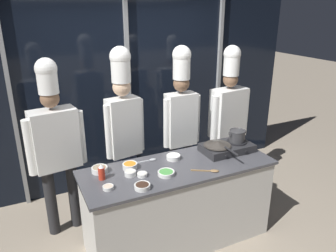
{
  "coord_description": "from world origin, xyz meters",
  "views": [
    {
      "loc": [
        -1.38,
        -2.63,
        2.44
      ],
      "look_at": [
        0.0,
        0.25,
        1.25
      ],
      "focal_mm": 35.0,
      "sensor_mm": 36.0,
      "label": 1
    }
  ],
  "objects_px": {
    "prep_bowl_soy_glaze": "(142,186)",
    "prep_bowl_chicken": "(108,187)",
    "portable_stove": "(227,147)",
    "prep_bowl_carrots": "(130,166)",
    "chef_line": "(181,114)",
    "chef_head": "(55,140)",
    "serving_spoon_slotted": "(211,171)",
    "chef_sous": "(123,120)",
    "stock_pot": "(237,136)",
    "prep_bowl_garlic": "(142,174)",
    "frying_pan": "(218,144)",
    "prep_bowl_scallions": "(166,173)",
    "chef_pastry": "(228,113)",
    "squeeze_bottle_chili": "(102,172)",
    "prep_bowl_mushrooms": "(100,169)",
    "prep_bowl_rice": "(173,157)",
    "prep_bowl_onion": "(130,173)",
    "serving_spoon_solid": "(150,160)"
  },
  "relations": [
    {
      "from": "prep_bowl_chicken",
      "to": "prep_bowl_onion",
      "type": "height_order",
      "value": "prep_bowl_onion"
    },
    {
      "from": "prep_bowl_scallions",
      "to": "chef_line",
      "type": "distance_m",
      "value": 1.02
    },
    {
      "from": "prep_bowl_mushrooms",
      "to": "stock_pot",
      "type": "bearing_deg",
      "value": -5.07
    },
    {
      "from": "prep_bowl_rice",
      "to": "chef_line",
      "type": "distance_m",
      "value": 0.69
    },
    {
      "from": "chef_line",
      "to": "squeeze_bottle_chili",
      "type": "bearing_deg",
      "value": 26.81
    },
    {
      "from": "prep_bowl_garlic",
      "to": "chef_sous",
      "type": "bearing_deg",
      "value": 85.13
    },
    {
      "from": "prep_bowl_garlic",
      "to": "chef_sous",
      "type": "xyz_separation_m",
      "value": [
        0.06,
        0.7,
        0.32
      ]
    },
    {
      "from": "prep_bowl_onion",
      "to": "serving_spoon_slotted",
      "type": "xyz_separation_m",
      "value": [
        0.74,
        -0.26,
        -0.02
      ]
    },
    {
      "from": "portable_stove",
      "to": "chef_head",
      "type": "xyz_separation_m",
      "value": [
        -1.73,
        0.64,
        0.16
      ]
    },
    {
      "from": "prep_bowl_mushrooms",
      "to": "chef_head",
      "type": "distance_m",
      "value": 0.63
    },
    {
      "from": "chef_head",
      "to": "serving_spoon_slotted",
      "type": "bearing_deg",
      "value": 135.91
    },
    {
      "from": "prep_bowl_mushrooms",
      "to": "chef_sous",
      "type": "bearing_deg",
      "value": 47.6
    },
    {
      "from": "prep_bowl_soy_glaze",
      "to": "frying_pan",
      "type": "bearing_deg",
      "value": 18.0
    },
    {
      "from": "frying_pan",
      "to": "stock_pot",
      "type": "bearing_deg",
      "value": 1.0
    },
    {
      "from": "frying_pan",
      "to": "chef_pastry",
      "type": "height_order",
      "value": "chef_pastry"
    },
    {
      "from": "squeeze_bottle_chili",
      "to": "prep_bowl_scallions",
      "type": "distance_m",
      "value": 0.61
    },
    {
      "from": "stock_pot",
      "to": "prep_bowl_chicken",
      "type": "relative_size",
      "value": 2.07
    },
    {
      "from": "stock_pot",
      "to": "chef_head",
      "type": "bearing_deg",
      "value": 161.01
    },
    {
      "from": "portable_stove",
      "to": "chef_sous",
      "type": "relative_size",
      "value": 0.27
    },
    {
      "from": "prep_bowl_carrots",
      "to": "chef_pastry",
      "type": "bearing_deg",
      "value": 18.69
    },
    {
      "from": "chef_sous",
      "to": "prep_bowl_chicken",
      "type": "bearing_deg",
      "value": 52.68
    },
    {
      "from": "portable_stove",
      "to": "chef_head",
      "type": "relative_size",
      "value": 0.29
    },
    {
      "from": "chef_line",
      "to": "prep_bowl_chicken",
      "type": "bearing_deg",
      "value": 34.03
    },
    {
      "from": "prep_bowl_scallions",
      "to": "portable_stove",
      "type": "bearing_deg",
      "value": 13.31
    },
    {
      "from": "prep_bowl_soy_glaze",
      "to": "chef_pastry",
      "type": "height_order",
      "value": "chef_pastry"
    },
    {
      "from": "squeeze_bottle_chili",
      "to": "chef_sous",
      "type": "height_order",
      "value": "chef_sous"
    },
    {
      "from": "squeeze_bottle_chili",
      "to": "chef_head",
      "type": "relative_size",
      "value": 0.08
    },
    {
      "from": "prep_bowl_rice",
      "to": "serving_spoon_solid",
      "type": "height_order",
      "value": "prep_bowl_rice"
    },
    {
      "from": "frying_pan",
      "to": "prep_bowl_rice",
      "type": "height_order",
      "value": "frying_pan"
    },
    {
      "from": "prep_bowl_scallions",
      "to": "chef_line",
      "type": "relative_size",
      "value": 0.08
    },
    {
      "from": "frying_pan",
      "to": "serving_spoon_solid",
      "type": "distance_m",
      "value": 0.76
    },
    {
      "from": "stock_pot",
      "to": "chef_sous",
      "type": "height_order",
      "value": "chef_sous"
    },
    {
      "from": "stock_pot",
      "to": "chef_line",
      "type": "distance_m",
      "value": 0.73
    },
    {
      "from": "prep_bowl_carrots",
      "to": "chef_head",
      "type": "bearing_deg",
      "value": 137.72
    },
    {
      "from": "prep_bowl_soy_glaze",
      "to": "prep_bowl_chicken",
      "type": "bearing_deg",
      "value": 156.2
    },
    {
      "from": "portable_stove",
      "to": "prep_bowl_carrots",
      "type": "relative_size",
      "value": 3.74
    },
    {
      "from": "portable_stove",
      "to": "serving_spoon_slotted",
      "type": "relative_size",
      "value": 2.2
    },
    {
      "from": "prep_bowl_mushrooms",
      "to": "serving_spoon_slotted",
      "type": "height_order",
      "value": "prep_bowl_mushrooms"
    },
    {
      "from": "chef_pastry",
      "to": "chef_head",
      "type": "bearing_deg",
      "value": -7.9
    },
    {
      "from": "prep_bowl_onion",
      "to": "chef_head",
      "type": "distance_m",
      "value": 0.92
    },
    {
      "from": "prep_bowl_onion",
      "to": "chef_line",
      "type": "bearing_deg",
      "value": 36.49
    },
    {
      "from": "prep_bowl_soy_glaze",
      "to": "chef_pastry",
      "type": "distance_m",
      "value": 1.84
    },
    {
      "from": "prep_bowl_carrots",
      "to": "prep_bowl_scallions",
      "type": "relative_size",
      "value": 0.91
    },
    {
      "from": "stock_pot",
      "to": "prep_bowl_garlic",
      "type": "relative_size",
      "value": 2.08
    },
    {
      "from": "prep_bowl_onion",
      "to": "prep_bowl_scallions",
      "type": "xyz_separation_m",
      "value": [
        0.31,
        -0.14,
        -0.0
      ]
    },
    {
      "from": "prep_bowl_garlic",
      "to": "chef_sous",
      "type": "distance_m",
      "value": 0.77
    },
    {
      "from": "prep_bowl_soy_glaze",
      "to": "chef_line",
      "type": "distance_m",
      "value": 1.3
    },
    {
      "from": "stock_pot",
      "to": "prep_bowl_rice",
      "type": "height_order",
      "value": "stock_pot"
    },
    {
      "from": "squeeze_bottle_chili",
      "to": "prep_bowl_mushrooms",
      "type": "xyz_separation_m",
      "value": [
        0.02,
        0.15,
        -0.04
      ]
    },
    {
      "from": "frying_pan",
      "to": "prep_bowl_onion",
      "type": "xyz_separation_m",
      "value": [
        -1.03,
        -0.06,
        -0.09
      ]
    }
  ]
}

